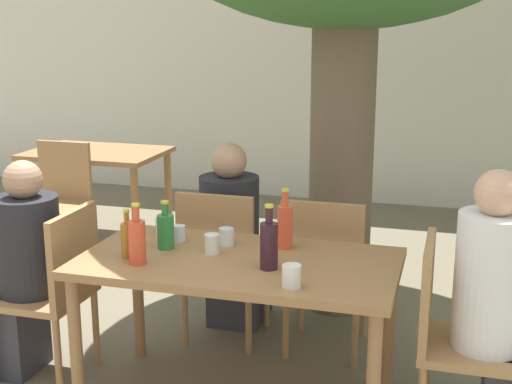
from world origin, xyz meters
name	(u,v)px	position (x,y,z in m)	size (l,w,h in m)	color
cafe_building_wall	(364,62)	(0.00, 4.10, 1.40)	(10.00, 0.08, 2.80)	white
dining_table_front	(238,277)	(0.00, 0.00, 0.66)	(1.48, 0.78, 0.74)	#996B42
dining_table_back	(97,163)	(-1.97, 2.28, 0.64)	(1.11, 0.78, 0.74)	#996B42
patio_chair_0	(56,284)	(-0.97, 0.00, 0.52)	(0.44, 0.44, 0.91)	#A87A4C
patio_chair_1	(451,329)	(0.97, 0.00, 0.52)	(0.44, 0.44, 0.91)	#A87A4C
patio_chair_2	(222,257)	(-0.30, 0.62, 0.52)	(0.44, 0.44, 0.91)	#A87A4C
patio_chair_3	(325,267)	(0.30, 0.62, 0.52)	(0.44, 0.44, 0.91)	#A87A4C
patio_chair_4	(58,194)	(-1.97, 1.66, 0.52)	(0.44, 0.44, 0.91)	#A87A4C
person_seated_0	(15,280)	(-1.21, 0.00, 0.51)	(0.56, 0.33, 1.15)	#383842
person_seated_1	(509,329)	(1.21, 0.00, 0.55)	(0.55, 0.31, 1.24)	#383842
person_seated_2	(234,245)	(-0.30, 0.86, 0.51)	(0.35, 0.57, 1.15)	#383842
amber_bottle_0	(127,239)	(-0.50, -0.12, 0.83)	(0.06, 0.06, 0.23)	#9E661E
soda_bottle_1	(285,225)	(0.17, 0.22, 0.86)	(0.07, 0.07, 0.30)	#DB4C2D
green_bottle_2	(166,230)	(-0.38, 0.05, 0.84)	(0.08, 0.08, 0.24)	#287A38
soda_bottle_3	(137,241)	(-0.42, -0.19, 0.85)	(0.08, 0.08, 0.28)	#DB4C2D
wine_bottle_4	(269,244)	(0.17, -0.08, 0.86)	(0.08, 0.08, 0.30)	#331923
drinking_glass_0	(179,233)	(-0.36, 0.17, 0.79)	(0.06, 0.06, 0.08)	silver
drinking_glass_1	(162,226)	(-0.48, 0.24, 0.79)	(0.07, 0.07, 0.10)	silver
drinking_glass_2	(292,276)	(0.32, -0.28, 0.79)	(0.08, 0.08, 0.10)	silver
drinking_glass_3	(226,236)	(-0.12, 0.19, 0.79)	(0.07, 0.07, 0.08)	white
drinking_glass_4	(212,244)	(-0.14, 0.05, 0.79)	(0.07, 0.07, 0.09)	silver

